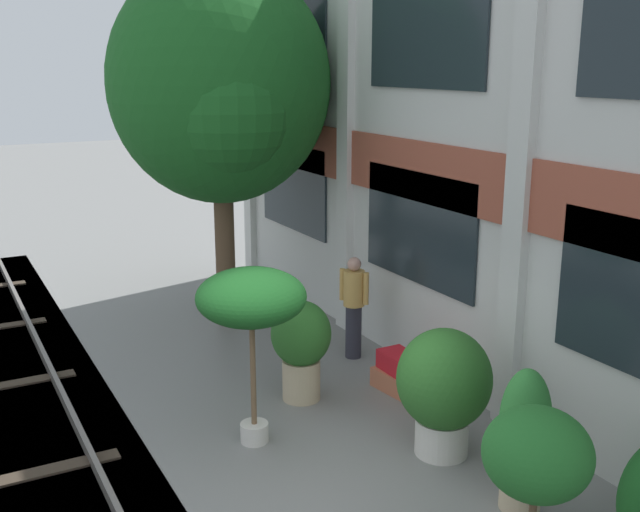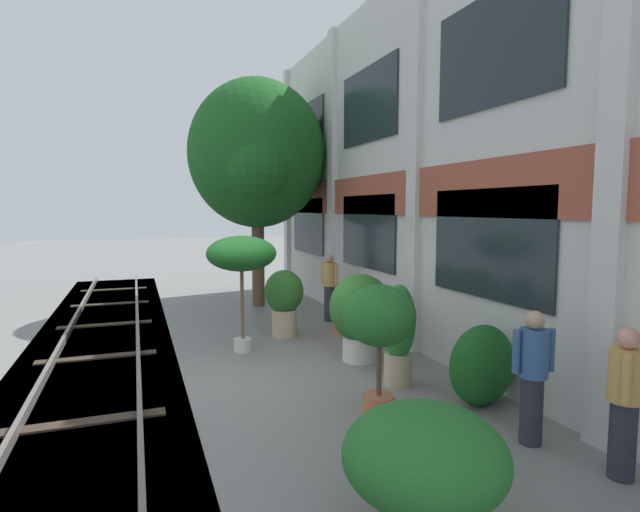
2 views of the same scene
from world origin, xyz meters
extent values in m
plane|color=slate|center=(0.00, 0.00, 0.00)|extent=(80.00, 80.00, 0.00)
cube|color=silver|center=(0.00, 3.38, 3.75)|extent=(17.01, 0.50, 7.50)
cube|color=#9E4C38|center=(0.00, 3.11, 3.10)|extent=(17.01, 0.06, 0.90)
cube|color=silver|center=(-8.50, 3.07, 3.75)|extent=(0.36, 0.16, 7.50)
cube|color=silver|center=(-4.25, 3.07, 3.75)|extent=(0.36, 0.16, 7.50)
cube|color=silver|center=(0.00, 3.07, 3.75)|extent=(0.36, 0.16, 7.50)
cube|color=silver|center=(4.25, 3.07, 3.75)|extent=(0.36, 0.16, 7.50)
cube|color=#1E282D|center=(-6.38, 3.10, 2.25)|extent=(2.72, 0.04, 1.70)
cube|color=#1E282D|center=(-2.13, 3.10, 2.25)|extent=(2.72, 0.04, 1.70)
cube|color=#1E282D|center=(2.13, 3.10, 2.25)|extent=(2.72, 0.04, 1.70)
cube|color=#1E282D|center=(-6.38, 3.10, 5.15)|extent=(2.72, 0.04, 1.70)
cube|color=#1E282D|center=(-2.13, 3.10, 5.15)|extent=(2.72, 0.04, 1.70)
cube|color=#1E282D|center=(2.13, 3.10, 5.15)|extent=(2.72, 0.04, 1.70)
cube|color=#4C473F|center=(0.00, -2.72, -0.14)|extent=(25.01, 2.80, 0.28)
cube|color=#605B56|center=(0.00, -3.44, 0.07)|extent=(25.01, 0.07, 0.15)
cube|color=#605B56|center=(0.00, -2.00, 0.07)|extent=(25.01, 0.07, 0.15)
cube|color=#382D23|center=(-9.95, -2.72, 0.01)|extent=(0.24, 2.10, 0.03)
cube|color=#382D23|center=(-7.17, -2.72, 0.01)|extent=(0.24, 2.10, 0.03)
cube|color=#382D23|center=(-4.40, -2.72, 0.01)|extent=(0.24, 2.10, 0.03)
cube|color=#382D23|center=(-1.59, -2.72, 0.01)|extent=(0.24, 2.10, 0.03)
cube|color=#382D23|center=(1.46, -2.72, 0.01)|extent=(0.24, 2.10, 0.03)
cylinder|color=brown|center=(-5.54, 1.31, 1.59)|extent=(0.35, 0.35, 3.19)
ellipsoid|color=#19561E|center=(-5.54, 1.31, 4.33)|extent=(3.82, 3.82, 4.15)
sphere|color=#19561E|center=(-6.50, 1.51, 3.91)|extent=(2.10, 2.10, 2.10)
sphere|color=#19561E|center=(-4.59, 1.11, 3.91)|extent=(2.10, 2.10, 2.10)
cylinder|color=tan|center=(1.59, 1.87, 0.25)|extent=(0.44, 0.44, 0.50)
ellipsoid|color=#2D7A33|center=(1.59, 1.87, 1.01)|extent=(0.54, 0.54, 1.20)
ellipsoid|color=#236B28|center=(5.06, 0.18, 0.78)|extent=(1.36, 1.36, 0.82)
cylinder|color=beige|center=(0.25, 1.85, 0.23)|extent=(0.65, 0.65, 0.46)
ellipsoid|color=#286023|center=(0.25, 1.85, 0.98)|extent=(1.15, 1.15, 1.24)
cylinder|color=beige|center=(-1.11, -0.07, 0.13)|extent=(0.36, 0.36, 0.25)
cylinder|color=brown|center=(-1.11, -0.07, 1.02)|extent=(0.07, 0.07, 1.54)
ellipsoid|color=#19561E|center=(-1.11, -0.07, 1.93)|extent=(1.35, 1.35, 0.69)
cylinder|color=tan|center=(-1.94, 1.03, 0.29)|extent=(0.54, 0.54, 0.59)
ellipsoid|color=#286023|center=(-1.94, 1.03, 0.99)|extent=(0.85, 0.85, 0.94)
cube|color=#B76647|center=(-1.38, 2.42, 0.15)|extent=(1.08, 0.59, 0.29)
cube|color=red|center=(-1.38, 2.42, 0.43)|extent=(0.93, 0.42, 0.28)
cylinder|color=#B76647|center=(2.63, 1.00, 0.16)|extent=(0.43, 0.43, 0.31)
cylinder|color=brown|center=(2.63, 1.00, 0.77)|extent=(0.07, 0.07, 0.92)
ellipsoid|color=#236B28|center=(2.63, 1.00, 1.39)|extent=(0.96, 0.96, 0.82)
cylinder|color=#282833|center=(3.93, 2.36, 0.41)|extent=(0.26, 0.26, 0.82)
cylinder|color=#33598C|center=(3.93, 2.36, 1.10)|extent=(0.34, 0.34, 0.57)
sphere|color=tan|center=(3.93, 2.36, 1.50)|extent=(0.22, 0.22, 0.22)
cylinder|color=#33598C|center=(3.88, 2.15, 1.13)|extent=(0.09, 0.09, 0.51)
cylinder|color=#33598C|center=(3.97, 2.58, 1.13)|extent=(0.09, 0.09, 0.51)
cylinder|color=#282833|center=(4.86, 2.67, 0.41)|extent=(0.26, 0.26, 0.82)
cylinder|color=tan|center=(4.86, 2.67, 1.10)|extent=(0.34, 0.34, 0.55)
sphere|color=tan|center=(4.86, 2.67, 1.48)|extent=(0.22, 0.22, 0.22)
cylinder|color=tan|center=(4.72, 2.85, 1.13)|extent=(0.09, 0.09, 0.50)
cylinder|color=tan|center=(5.00, 2.50, 1.13)|extent=(0.09, 0.09, 0.50)
cylinder|color=#282833|center=(-2.93, 2.48, 0.44)|extent=(0.26, 0.26, 0.88)
cylinder|color=tan|center=(-2.93, 2.48, 1.17)|extent=(0.34, 0.34, 0.58)
sphere|color=tan|center=(-2.93, 2.48, 1.57)|extent=(0.22, 0.22, 0.22)
cylinder|color=tan|center=(-3.13, 2.38, 1.20)|extent=(0.09, 0.09, 0.52)
cylinder|color=tan|center=(-2.74, 2.58, 1.20)|extent=(0.09, 0.09, 0.52)
ellipsoid|color=#19561E|center=(2.74, 2.58, 0.58)|extent=(0.96, 1.28, 1.15)
camera|label=1|loc=(6.86, -3.41, 4.68)|focal=42.00mm
camera|label=2|loc=(8.41, -1.98, 2.79)|focal=28.00mm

